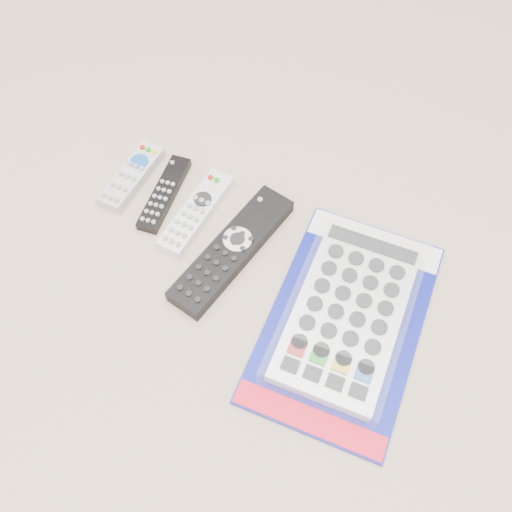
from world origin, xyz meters
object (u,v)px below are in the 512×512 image
at_px(remote_small_grey, 132,176).
at_px(jumbo_remote_packaged, 348,313).
at_px(remote_large_black, 232,250).
at_px(remote_silver_dvd, 196,212).
at_px(remote_slim_black, 164,194).

xyz_separation_m(remote_small_grey, jumbo_remote_packaged, (0.42, -0.08, 0.01)).
bearing_deg(remote_small_grey, remote_large_black, -14.01).
height_order(remote_silver_dvd, jumbo_remote_packaged, jumbo_remote_packaged).
bearing_deg(remote_silver_dvd, remote_slim_black, 174.09).
xyz_separation_m(remote_small_grey, remote_large_black, (0.22, -0.05, 0.00)).
distance_m(remote_slim_black, remote_large_black, 0.16).
distance_m(remote_silver_dvd, remote_large_black, 0.10).
height_order(remote_small_grey, remote_large_black, remote_large_black).
bearing_deg(remote_small_grey, jumbo_remote_packaged, -10.67).
xyz_separation_m(remote_small_grey, remote_slim_black, (0.07, -0.01, -0.00)).
bearing_deg(jumbo_remote_packaged, remote_silver_dvd, 163.37).
bearing_deg(remote_slim_black, remote_small_grey, 166.18).
xyz_separation_m(remote_silver_dvd, jumbo_remote_packaged, (0.29, -0.06, 0.01)).
bearing_deg(remote_silver_dvd, remote_small_grey, 175.30).
xyz_separation_m(remote_slim_black, remote_large_black, (0.15, -0.05, 0.00)).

